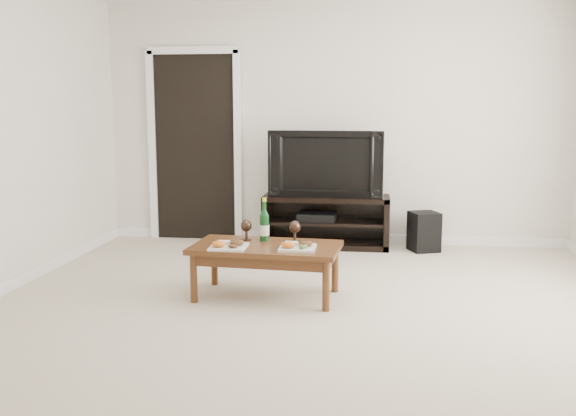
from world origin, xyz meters
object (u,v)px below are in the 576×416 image
(coffee_table, at_px, (266,271))
(media_console, at_px, (326,221))
(television, at_px, (327,163))
(subwoofer, at_px, (424,232))

(coffee_table, bearing_deg, media_console, 79.96)
(television, relative_size, coffee_table, 1.05)
(television, relative_size, subwoofer, 2.94)
(television, bearing_deg, coffee_table, -96.34)
(media_console, height_order, subwoofer, media_console)
(media_console, bearing_deg, coffee_table, -100.04)
(television, distance_m, coffee_table, 2.04)
(media_console, relative_size, subwoofer, 3.26)
(subwoofer, bearing_deg, coffee_table, -147.43)
(media_console, xyz_separation_m, coffee_table, (-0.34, -1.89, -0.07))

